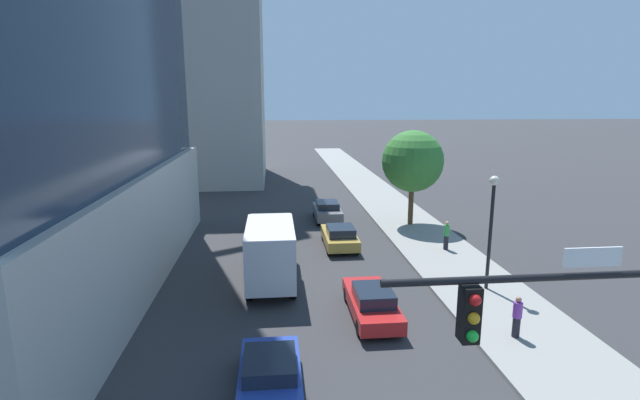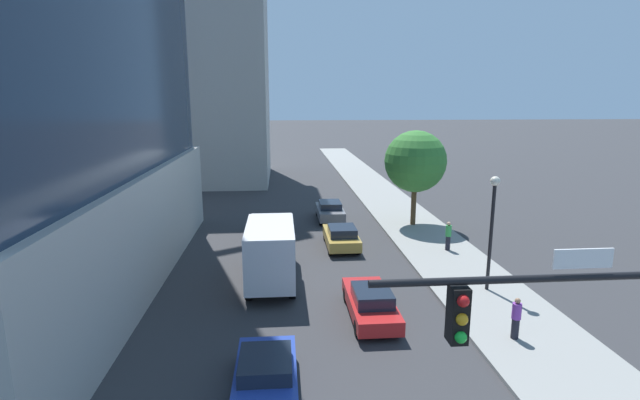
{
  "view_description": "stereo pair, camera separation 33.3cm",
  "coord_description": "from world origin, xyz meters",
  "px_view_note": "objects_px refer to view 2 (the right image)",
  "views": [
    {
      "loc": [
        -1.43,
        -4.57,
        8.87
      ],
      "look_at": [
        0.68,
        16.77,
        4.26
      ],
      "focal_mm": 26.42,
      "sensor_mm": 36.0,
      "label": 1
    },
    {
      "loc": [
        -1.1,
        -4.6,
        8.87
      ],
      "look_at": [
        0.68,
        16.77,
        4.26
      ],
      "focal_mm": 26.42,
      "sensor_mm": 36.0,
      "label": 2
    }
  ],
  "objects_px": {
    "traffic_light_pole": "(579,346)",
    "pedestrian_green_shirt": "(448,236)",
    "box_truck": "(271,248)",
    "car_red": "(371,302)",
    "car_gold": "(341,236)",
    "car_black": "(273,226)",
    "street_tree": "(415,162)",
    "construction_building": "(194,35)",
    "street_lamp": "(492,216)",
    "car_blue": "(266,379)",
    "car_gray": "(330,211)",
    "pedestrian_purple_shirt": "(516,318)"
  },
  "relations": [
    {
      "from": "traffic_light_pole",
      "to": "pedestrian_green_shirt",
      "type": "bearing_deg",
      "value": 76.81
    },
    {
      "from": "box_truck",
      "to": "car_red",
      "type": "bearing_deg",
      "value": -46.01
    },
    {
      "from": "car_gold",
      "to": "car_red",
      "type": "relative_size",
      "value": 0.93
    },
    {
      "from": "car_black",
      "to": "pedestrian_green_shirt",
      "type": "distance_m",
      "value": 11.09
    },
    {
      "from": "car_gold",
      "to": "street_tree",
      "type": "bearing_deg",
      "value": 37.86
    },
    {
      "from": "construction_building",
      "to": "street_lamp",
      "type": "bearing_deg",
      "value": -61.05
    },
    {
      "from": "construction_building",
      "to": "car_blue",
      "type": "relative_size",
      "value": 8.24
    },
    {
      "from": "street_tree",
      "to": "car_black",
      "type": "bearing_deg",
      "value": -169.82
    },
    {
      "from": "construction_building",
      "to": "car_gray",
      "type": "distance_m",
      "value": 27.56
    },
    {
      "from": "street_lamp",
      "to": "car_blue",
      "type": "bearing_deg",
      "value": -144.53
    },
    {
      "from": "construction_building",
      "to": "pedestrian_green_shirt",
      "type": "xyz_separation_m",
      "value": [
        18.77,
        -27.7,
        -14.47
      ]
    },
    {
      "from": "car_red",
      "to": "street_lamp",
      "type": "bearing_deg",
      "value": 19.88
    },
    {
      "from": "street_lamp",
      "to": "car_black",
      "type": "height_order",
      "value": "street_lamp"
    },
    {
      "from": "box_truck",
      "to": "pedestrian_green_shirt",
      "type": "height_order",
      "value": "box_truck"
    },
    {
      "from": "car_gold",
      "to": "car_gray",
      "type": "relative_size",
      "value": 1.02
    },
    {
      "from": "car_black",
      "to": "car_gray",
      "type": "bearing_deg",
      "value": 44.23
    },
    {
      "from": "car_gray",
      "to": "box_truck",
      "type": "bearing_deg",
      "value": -109.28
    },
    {
      "from": "street_lamp",
      "to": "car_gray",
      "type": "distance_m",
      "value": 15.53
    },
    {
      "from": "traffic_light_pole",
      "to": "box_truck",
      "type": "relative_size",
      "value": 0.91
    },
    {
      "from": "car_black",
      "to": "traffic_light_pole",
      "type": "bearing_deg",
      "value": -75.08
    },
    {
      "from": "car_gray",
      "to": "pedestrian_green_shirt",
      "type": "height_order",
      "value": "pedestrian_green_shirt"
    },
    {
      "from": "street_lamp",
      "to": "car_gray",
      "type": "bearing_deg",
      "value": 112.91
    },
    {
      "from": "construction_building",
      "to": "car_gray",
      "type": "relative_size",
      "value": 8.94
    },
    {
      "from": "pedestrian_green_shirt",
      "to": "car_gray",
      "type": "bearing_deg",
      "value": 126.9
    },
    {
      "from": "car_red",
      "to": "car_black",
      "type": "xyz_separation_m",
      "value": [
        -4.15,
        12.14,
        0.03
      ]
    },
    {
      "from": "car_gray",
      "to": "pedestrian_purple_shirt",
      "type": "relative_size",
      "value": 2.64
    },
    {
      "from": "street_lamp",
      "to": "pedestrian_green_shirt",
      "type": "relative_size",
      "value": 3.12
    },
    {
      "from": "street_tree",
      "to": "car_gray",
      "type": "height_order",
      "value": "street_tree"
    },
    {
      "from": "street_tree",
      "to": "pedestrian_green_shirt",
      "type": "bearing_deg",
      "value": -85.74
    },
    {
      "from": "traffic_light_pole",
      "to": "pedestrian_purple_shirt",
      "type": "relative_size",
      "value": 3.86
    },
    {
      "from": "construction_building",
      "to": "traffic_light_pole",
      "type": "relative_size",
      "value": 6.12
    },
    {
      "from": "box_truck",
      "to": "car_gray",
      "type": "bearing_deg",
      "value": 70.72
    },
    {
      "from": "construction_building",
      "to": "box_truck",
      "type": "distance_m",
      "value": 35.33
    },
    {
      "from": "car_black",
      "to": "box_truck",
      "type": "height_order",
      "value": "box_truck"
    },
    {
      "from": "street_lamp",
      "to": "car_black",
      "type": "distance_m",
      "value": 14.51
    },
    {
      "from": "car_blue",
      "to": "street_lamp",
      "type": "bearing_deg",
      "value": 35.47
    },
    {
      "from": "street_lamp",
      "to": "street_tree",
      "type": "xyz_separation_m",
      "value": [
        -0.24,
        11.76,
        0.94
      ]
    },
    {
      "from": "street_lamp",
      "to": "car_blue",
      "type": "height_order",
      "value": "street_lamp"
    },
    {
      "from": "pedestrian_purple_shirt",
      "to": "pedestrian_green_shirt",
      "type": "xyz_separation_m",
      "value": [
        1.16,
        10.42,
        0.07
      ]
    },
    {
      "from": "car_gold",
      "to": "car_black",
      "type": "distance_m",
      "value": 4.93
    },
    {
      "from": "street_lamp",
      "to": "pedestrian_purple_shirt",
      "type": "xyz_separation_m",
      "value": [
        -0.95,
        -4.55,
        -2.74
      ]
    },
    {
      "from": "car_black",
      "to": "car_gold",
      "type": "bearing_deg",
      "value": -32.62
    },
    {
      "from": "street_tree",
      "to": "pedestrian_purple_shirt",
      "type": "height_order",
      "value": "street_tree"
    },
    {
      "from": "traffic_light_pole",
      "to": "pedestrian_green_shirt",
      "type": "distance_m",
      "value": 19.15
    },
    {
      "from": "street_tree",
      "to": "car_gray",
      "type": "relative_size",
      "value": 1.58
    },
    {
      "from": "pedestrian_green_shirt",
      "to": "street_lamp",
      "type": "bearing_deg",
      "value": -91.97
    },
    {
      "from": "car_gold",
      "to": "car_gray",
      "type": "bearing_deg",
      "value": 90.0
    },
    {
      "from": "street_lamp",
      "to": "pedestrian_purple_shirt",
      "type": "bearing_deg",
      "value": -101.83
    },
    {
      "from": "street_lamp",
      "to": "car_red",
      "type": "distance_m",
      "value": 7.0
    },
    {
      "from": "construction_building",
      "to": "car_black",
      "type": "height_order",
      "value": "construction_building"
    }
  ]
}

